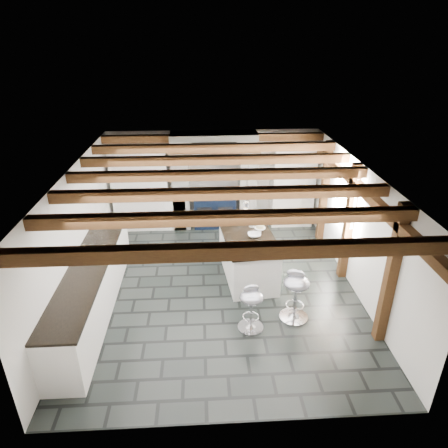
{
  "coord_description": "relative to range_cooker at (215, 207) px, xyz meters",
  "views": [
    {
      "loc": [
        -0.3,
        -6.36,
        4.35
      ],
      "look_at": [
        0.1,
        0.4,
        1.1
      ],
      "focal_mm": 32.0,
      "sensor_mm": 36.0,
      "label": 1
    }
  ],
  "objects": [
    {
      "name": "ground",
      "position": [
        0.0,
        -2.68,
        -0.47
      ],
      "size": [
        6.0,
        6.0,
        0.0
      ],
      "primitive_type": "plane",
      "color": "black",
      "rests_on": "ground"
    },
    {
      "name": "room_shell",
      "position": [
        -0.61,
        -1.26,
        0.6
      ],
      "size": [
        6.0,
        6.03,
        6.0
      ],
      "color": "white",
      "rests_on": "ground"
    },
    {
      "name": "range_cooker",
      "position": [
        0.0,
        0.0,
        0.0
      ],
      "size": [
        1.0,
        0.63,
        0.99
      ],
      "color": "black",
      "rests_on": "ground"
    },
    {
      "name": "kitchen_island",
      "position": [
        0.56,
        -2.32,
        -0.01
      ],
      "size": [
        1.11,
        1.88,
        1.18
      ],
      "rotation": [
        0.0,
        0.0,
        0.1
      ],
      "color": "white",
      "rests_on": "ground"
    },
    {
      "name": "bar_stool_near",
      "position": [
        1.2,
        -3.71,
        0.09
      ],
      "size": [
        0.58,
        0.58,
        0.89
      ],
      "rotation": [
        0.0,
        0.0,
        -0.42
      ],
      "color": "silver",
      "rests_on": "ground"
    },
    {
      "name": "bar_stool_far",
      "position": [
        0.43,
        -3.93,
        0.02
      ],
      "size": [
        0.44,
        0.44,
        0.78
      ],
      "rotation": [
        0.0,
        0.0,
        0.18
      ],
      "color": "silver",
      "rests_on": "ground"
    }
  ]
}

